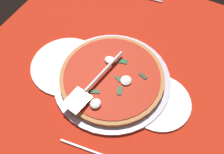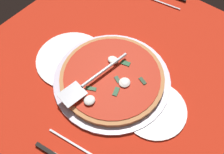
# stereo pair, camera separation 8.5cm
# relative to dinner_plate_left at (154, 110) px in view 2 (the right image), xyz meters

# --- Properties ---
(ground_plane) EXTENTS (1.05, 1.05, 0.01)m
(ground_plane) POSITION_rel_dinner_plate_left_xyz_m (0.17, -0.04, -0.01)
(ground_plane) COLOR red
(checker_pattern) EXTENTS (1.05, 1.05, 0.00)m
(checker_pattern) POSITION_rel_dinner_plate_left_xyz_m (0.17, -0.04, -0.01)
(checker_pattern) COLOR silver
(checker_pattern) RESTS_ON ground_plane
(pizza_pan) EXTENTS (0.40, 0.40, 0.01)m
(pizza_pan) POSITION_rel_dinner_plate_left_xyz_m (0.18, -0.00, 0.00)
(pizza_pan) COLOR #B7AEC4
(pizza_pan) RESTS_ON ground_plane
(dinner_plate_left) EXTENTS (0.21, 0.21, 0.01)m
(dinner_plate_left) POSITION_rel_dinner_plate_left_xyz_m (0.00, 0.00, 0.00)
(dinner_plate_left) COLOR white
(dinner_plate_left) RESTS_ON ground_plane
(dinner_plate_right) EXTENTS (0.26, 0.26, 0.01)m
(dinner_plate_right) POSITION_rel_dinner_plate_left_xyz_m (0.35, 0.02, 0.00)
(dinner_plate_right) COLOR white
(dinner_plate_right) RESTS_ON ground_plane
(pizza) EXTENTS (0.36, 0.36, 0.03)m
(pizza) POSITION_rel_dinner_plate_left_xyz_m (0.18, -0.00, 0.02)
(pizza) COLOR #C07D48
(pizza) RESTS_ON pizza_pan
(pizza_server) EXTENTS (0.08, 0.28, 0.01)m
(pizza_server) POSITION_rel_dinner_plate_left_xyz_m (0.21, 0.06, 0.05)
(pizza_server) COLOR silver
(pizza_server) RESTS_ON pizza
(place_setting_far) EXTENTS (0.23, 0.15, 0.01)m
(place_setting_far) POSITION_rel_dinner_plate_left_xyz_m (0.12, 0.27, -0.00)
(place_setting_far) COLOR white
(place_setting_far) RESTS_ON ground_plane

